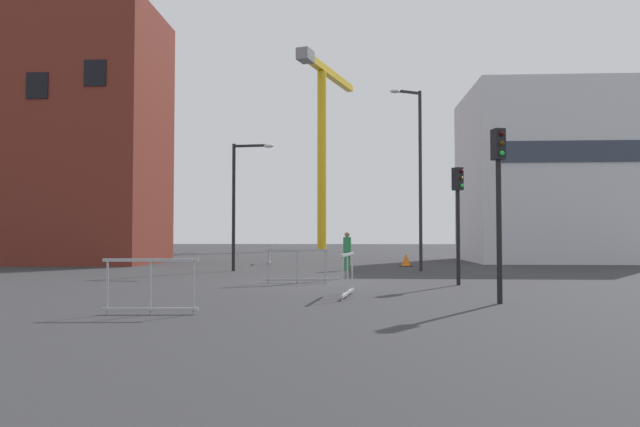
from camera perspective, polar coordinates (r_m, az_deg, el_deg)
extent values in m
plane|color=#333335|center=(19.20, -0.61, -6.69)|extent=(160.00, 160.00, 0.00)
cube|color=maroon|center=(34.93, -23.29, 6.89)|extent=(9.66, 6.55, 13.79)
cube|color=black|center=(32.44, -25.87, 11.17)|extent=(1.10, 0.06, 1.30)
cube|color=black|center=(31.31, -21.09, 12.68)|extent=(1.10, 0.06, 1.30)
cube|color=silver|center=(36.65, 21.27, 3.37)|extent=(9.23, 8.16, 9.88)
cube|color=#2D3847|center=(32.89, 23.51, 5.60)|extent=(7.75, 0.08, 1.10)
cylinder|color=gold|center=(59.06, 0.18, 5.19)|extent=(0.90, 0.90, 18.08)
cube|color=gold|center=(63.13, 0.97, 13.46)|extent=(4.91, 13.16, 0.70)
cube|color=slate|center=(57.10, -1.45, 15.15)|extent=(1.70, 2.08, 1.10)
cylinder|color=#232326|center=(25.39, 9.76, 3.19)|extent=(0.14, 0.14, 7.73)
cube|color=#232326|center=(25.69, 8.54, 11.64)|extent=(1.15, 0.63, 0.10)
ellipsoid|color=silver|center=(25.38, 7.33, 11.76)|extent=(0.44, 0.24, 0.16)
cylinder|color=black|center=(25.18, -8.42, 0.61)|extent=(0.14, 0.14, 5.44)
cube|color=black|center=(25.22, -6.72, 6.58)|extent=(1.53, 0.26, 0.10)
ellipsoid|color=silver|center=(25.02, -5.03, 6.59)|extent=(0.44, 0.24, 0.16)
cylinder|color=black|center=(13.72, 17.07, -1.68)|extent=(0.12, 0.12, 3.23)
cube|color=black|center=(13.87, 16.98, 6.46)|extent=(0.30, 0.33, 0.70)
sphere|color=#390605|center=(13.75, 17.31, 7.47)|extent=(0.11, 0.11, 0.11)
sphere|color=#3C2905|center=(13.72, 17.32, 6.56)|extent=(0.11, 0.11, 0.11)
sphere|color=green|center=(13.69, 17.33, 5.65)|extent=(0.11, 0.11, 0.11)
cylinder|color=black|center=(18.44, 13.32, -2.30)|extent=(0.12, 0.12, 2.91)
cube|color=black|center=(18.52, 13.27, 3.30)|extent=(0.36, 0.37, 0.70)
sphere|color=#390605|center=(18.43, 13.67, 4.02)|extent=(0.11, 0.11, 0.11)
sphere|color=#3C2905|center=(18.40, 13.68, 3.34)|extent=(0.11, 0.11, 0.11)
sphere|color=green|center=(18.38, 13.68, 2.65)|extent=(0.11, 0.11, 0.11)
cylinder|color=#2D844C|center=(25.44, 2.82, -4.68)|extent=(0.14, 0.14, 0.79)
cylinder|color=#2D844C|center=(25.29, 2.51, -4.69)|extent=(0.14, 0.14, 0.79)
cylinder|color=#2D844C|center=(25.35, 2.66, -3.05)|extent=(0.34, 0.34, 0.66)
sphere|color=#8C6647|center=(25.34, 2.66, -2.07)|extent=(0.21, 0.21, 0.21)
cube|color=#B2B5BA|center=(31.04, -4.92, -3.00)|extent=(0.31, 2.11, 0.06)
cube|color=#B2B5BA|center=(31.07, -4.92, -4.75)|extent=(0.31, 2.11, 0.06)
cylinder|color=#B2B5BA|center=(30.10, -4.95, -4.02)|extent=(0.04, 0.04, 1.05)
cylinder|color=#B2B5BA|center=(31.05, -4.92, -3.96)|extent=(0.04, 0.04, 1.05)
cylinder|color=#B2B5BA|center=(32.00, -4.88, -3.91)|extent=(0.04, 0.04, 1.05)
cube|color=#B2B5BA|center=(14.56, 2.70, -4.01)|extent=(0.32, 1.98, 0.06)
cube|color=#B2B5BA|center=(14.62, 2.71, -7.73)|extent=(0.32, 1.98, 0.06)
cylinder|color=#B2B5BA|center=(13.70, 2.19, -6.33)|extent=(0.04, 0.04, 1.05)
cylinder|color=#B2B5BA|center=(14.59, 2.70, -6.07)|extent=(0.04, 0.04, 1.05)
cylinder|color=#B2B5BA|center=(15.47, 3.16, -5.84)|extent=(0.04, 0.04, 1.05)
cube|color=gray|center=(18.71, -2.26, -3.59)|extent=(2.02, 0.17, 0.06)
cube|color=gray|center=(18.76, -2.26, -6.49)|extent=(2.02, 0.17, 0.06)
cylinder|color=gray|center=(18.78, -5.05, -5.18)|extent=(0.04, 0.04, 1.05)
cylinder|color=gray|center=(18.73, -2.26, -5.20)|extent=(0.04, 0.04, 1.05)
cylinder|color=gray|center=(18.72, 0.54, -5.20)|extent=(0.04, 0.04, 1.05)
cube|color=#9EA0A5|center=(11.78, -16.17, -4.38)|extent=(1.84, 0.19, 0.06)
cube|color=#9EA0A5|center=(11.85, -16.22, -8.97)|extent=(1.84, 0.19, 0.06)
cylinder|color=#9EA0A5|center=(12.05, -20.03, -6.78)|extent=(0.04, 0.04, 1.05)
cylinder|color=#9EA0A5|center=(11.81, -16.20, -6.93)|extent=(0.04, 0.04, 1.05)
cylinder|color=#9EA0A5|center=(11.62, -12.22, -7.04)|extent=(0.04, 0.04, 1.05)
cube|color=black|center=(29.02, 8.39, -5.09)|extent=(0.63, 0.63, 0.03)
cone|color=orange|center=(29.01, 8.39, -4.49)|extent=(0.49, 0.49, 0.64)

